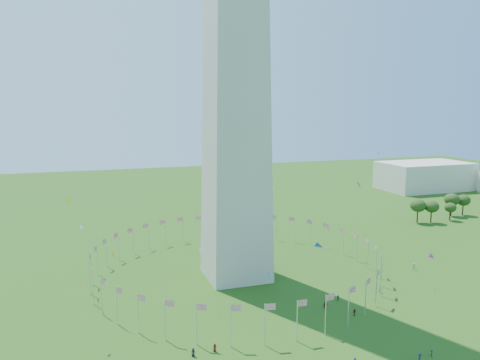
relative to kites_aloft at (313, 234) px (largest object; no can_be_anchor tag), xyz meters
name	(u,v)px	position (x,y,z in m)	size (l,w,h in m)	color
flag_ring	(236,261)	(-11.17, 25.04, -13.51)	(80.24, 80.24, 9.00)	silver
gov_building_east_a	(424,176)	(138.83, 125.04, -10.01)	(50.00, 30.00, 16.00)	beige
crowd	(360,340)	(0.65, -20.17, -17.15)	(101.62, 75.31, 2.00)	black
kites_aloft	(313,234)	(0.00, 0.00, 0.00)	(103.98, 60.92, 39.27)	blue
tree_line_east	(462,207)	(104.45, 60.25, -13.16)	(53.58, 15.95, 10.18)	#2E501A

